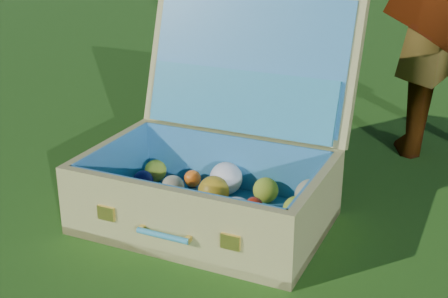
# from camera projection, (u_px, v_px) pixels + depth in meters

# --- Properties ---
(ground) EXTENTS (60.00, 60.00, 0.00)m
(ground) POSITION_uv_depth(u_px,v_px,m) (241.00, 214.00, 1.80)
(ground) COLOR #215114
(ground) RESTS_ON ground
(stray_ball) EXTENTS (0.07, 0.07, 0.07)m
(stray_ball) POSITION_uv_depth(u_px,v_px,m) (94.00, 160.00, 2.09)
(stray_ball) COLOR #4575B5
(stray_ball) RESTS_ON ground
(suitcase) EXTENTS (0.76, 0.72, 0.61)m
(suitcase) POSITION_uv_depth(u_px,v_px,m) (222.00, 154.00, 1.77)
(suitcase) COLOR tan
(suitcase) RESTS_ON ground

